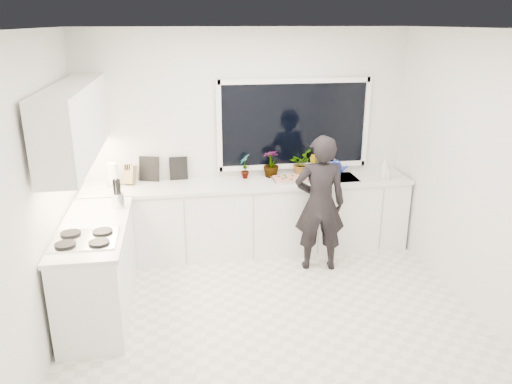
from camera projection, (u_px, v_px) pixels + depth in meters
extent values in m
cube|color=beige|center=(271.00, 314.00, 4.97)|extent=(4.00, 3.50, 0.02)
cube|color=white|center=(246.00, 141.00, 6.17)|extent=(4.00, 0.02, 2.70)
cube|color=white|center=(40.00, 197.00, 4.22)|extent=(0.02, 3.50, 2.70)
cube|color=white|center=(476.00, 175.00, 4.83)|extent=(0.02, 3.50, 2.70)
cube|color=white|center=(275.00, 27.00, 4.08)|extent=(4.00, 3.50, 0.02)
cube|color=black|center=(294.00, 124.00, 6.16)|extent=(1.80, 0.02, 1.00)
cube|color=white|center=(250.00, 219.00, 6.17)|extent=(3.92, 0.58, 0.88)
cube|color=white|center=(98.00, 270.00, 4.90)|extent=(0.58, 1.60, 0.88)
cube|color=silver|center=(250.00, 184.00, 6.02)|extent=(3.94, 0.62, 0.04)
cube|color=silver|center=(93.00, 227.00, 4.75)|extent=(0.62, 1.60, 0.04)
cube|color=white|center=(75.00, 122.00, 4.75)|extent=(0.34, 2.10, 0.70)
cube|color=silver|center=(333.00, 181.00, 6.19)|extent=(0.58, 0.42, 0.14)
cylinder|color=silver|center=(329.00, 165.00, 6.33)|extent=(0.03, 0.03, 0.22)
cube|color=black|center=(85.00, 239.00, 4.41)|extent=(0.56, 0.48, 0.03)
imported|color=black|center=(320.00, 204.00, 5.65)|extent=(0.63, 0.46, 1.59)
cube|color=silver|center=(290.00, 179.00, 6.06)|extent=(0.44, 0.33, 0.03)
cube|color=red|center=(290.00, 178.00, 6.05)|extent=(0.40, 0.29, 0.01)
cylinder|color=#1327B3|center=(336.00, 169.00, 6.32)|extent=(0.14, 0.14, 0.13)
cylinder|color=white|center=(113.00, 175.00, 5.83)|extent=(0.13, 0.13, 0.26)
cube|color=#976946|center=(130.00, 175.00, 5.90)|extent=(0.16, 0.14, 0.22)
cylinder|color=silver|center=(118.00, 200.00, 5.16)|extent=(0.16, 0.16, 0.16)
cube|color=black|center=(179.00, 168.00, 6.07)|extent=(0.22, 0.02, 0.28)
cube|color=black|center=(149.00, 169.00, 6.02)|extent=(0.24, 0.10, 0.30)
imported|color=#26662D|center=(245.00, 166.00, 6.11)|extent=(0.13, 0.18, 0.31)
imported|color=#26662D|center=(271.00, 163.00, 6.16)|extent=(0.21, 0.21, 0.34)
imported|color=#26662D|center=(300.00, 163.00, 6.22)|extent=(0.34, 0.36, 0.32)
imported|color=#26662D|center=(315.00, 165.00, 6.26)|extent=(0.18, 0.16, 0.26)
imported|color=#D8BF66|center=(385.00, 168.00, 6.08)|extent=(0.15, 0.15, 0.29)
imported|color=#D8BF66|center=(386.00, 171.00, 6.10)|extent=(0.13, 0.13, 0.21)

